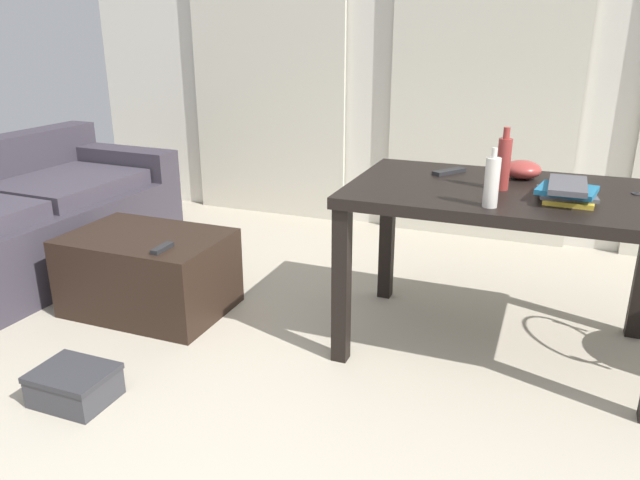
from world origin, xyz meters
The scene contains 13 objects.
ground_plane centered at (0.00, 1.31, 0.00)m, with size 8.19×8.19×0.00m, color #B2A893.
wall_back centered at (0.00, 3.41, 1.33)m, with size 6.26×0.10×2.65m, color silver.
curtains centered at (0.00, 3.33, 1.09)m, with size 4.45×0.03×2.17m.
couch centered at (-2.44, 1.53, 0.31)m, with size 0.99×2.11×0.78m.
coffee_table centered at (-1.41, 1.49, 0.21)m, with size 0.81×0.56×0.42m.
craft_table centered at (0.34, 1.74, 0.67)m, with size 1.36×0.84×0.77m.
bottle_near centered at (0.29, 1.43, 0.87)m, with size 0.06×0.06×0.23m.
bottle_far centered at (0.31, 1.72, 0.89)m, with size 0.06×0.06×0.27m.
bowl centered at (0.37, 1.97, 0.81)m, with size 0.17×0.17×0.08m, color #9E3833.
book_stack centered at (0.57, 1.63, 0.81)m, with size 0.25×0.29×0.08m.
tv_remote_on_table centered at (0.04, 1.94, 0.78)m, with size 0.05×0.18×0.02m, color #232326.
tv_remote_primary centered at (-1.20, 1.34, 0.43)m, with size 0.04×0.14×0.02m, color #232326.
shoebox centered at (-1.18, 0.67, 0.07)m, with size 0.31×0.25×0.14m.
Camera 1 is at (0.52, -0.94, 1.44)m, focal length 34.21 mm.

